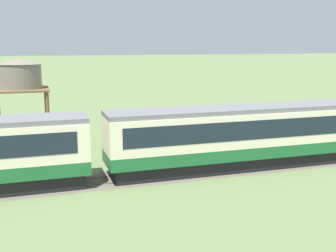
{
  "coord_description": "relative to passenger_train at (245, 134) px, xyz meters",
  "views": [
    {
      "loc": [
        -26.64,
        -23.48,
        8.38
      ],
      "look_at": [
        -18.58,
        1.62,
        3.23
      ],
      "focal_mm": 45.0,
      "sensor_mm": 36.0,
      "label": 1
    }
  ],
  "objects": [
    {
      "name": "railway_track",
      "position": [
        -4.71,
        0.0,
        -2.34
      ],
      "size": [
        145.47,
        3.6,
        0.04
      ],
      "color": "#665B51",
      "rests_on": "ground_plane"
    },
    {
      "name": "passenger_train",
      "position": [
        0.0,
        0.0,
        0.0
      ],
      "size": [
        97.41,
        3.18,
        4.23
      ],
      "color": "#1E6033",
      "rests_on": "ground_plane"
    },
    {
      "name": "water_tower",
      "position": [
        -14.61,
        13.3,
        3.32
      ],
      "size": [
        4.66,
        4.66,
        7.2
      ],
      "color": "brown",
      "rests_on": "ground_plane"
    }
  ]
}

